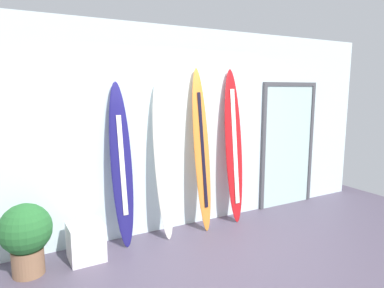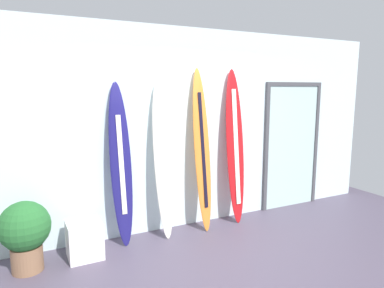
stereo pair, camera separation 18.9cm
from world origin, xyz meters
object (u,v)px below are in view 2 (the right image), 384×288
Objects in this scene: display_block_left at (84,240)px; potted_plant at (25,231)px; surfboard_sunset at (202,151)px; glass_door at (292,143)px; surfboard_ivory at (163,161)px; surfboard_crimson at (235,148)px; surfboard_navy at (121,166)px.

potted_plant is at bearing -176.31° from display_block_left.
glass_door is at bearing 6.06° from surfboard_sunset.
surfboard_ivory is at bearing 8.75° from display_block_left.
surfboard_crimson is at bearing -172.50° from glass_door.
surfboard_sunset is 2.36m from potted_plant.
surfboard_navy is 2.64× the size of potted_plant.
glass_door is (1.79, 0.19, -0.04)m from surfboard_sunset.
surfboard_sunset is at bearing -1.27° from surfboard_navy.
surfboard_ivory reaches higher than potted_plant.
surfboard_sunset reaches higher than surfboard_navy.
surfboard_crimson is (0.56, 0.03, 0.00)m from surfboard_sunset.
surfboard_ivory reaches higher than display_block_left.
surfboard_ivory is at bearing -175.66° from glass_door.
display_block_left is at bearing -171.25° from surfboard_ivory.
surfboard_crimson reaches higher than surfboard_ivory.
surfboard_crimson is 1.24m from glass_door.
display_block_left is at bearing -174.29° from glass_door.
surfboard_navy is 1.00× the size of surfboard_ivory.
display_block_left is (-0.51, -0.18, -0.80)m from surfboard_navy.
surfboard_sunset reaches higher than surfboard_crimson.
surfboard_sunset is 1.88m from display_block_left.
display_block_left is at bearing -160.60° from surfboard_navy.
glass_door is at bearing 5.71° from display_block_left.
potted_plant is (-1.12, -0.22, -0.57)m from surfboard_navy.
surfboard_sunset is at bearing 4.89° from potted_plant.
surfboard_ivory is 0.59m from surfboard_sunset.
glass_door reaches higher than surfboard_navy.
surfboard_crimson is (1.70, 0.00, 0.10)m from surfboard_navy.
surfboard_crimson is at bearing 0.10° from surfboard_navy.
surfboard_ivory is 1.79m from potted_plant.
surfboard_sunset is 2.89× the size of potted_plant.
surfboard_navy is at bearing 178.73° from surfboard_sunset.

